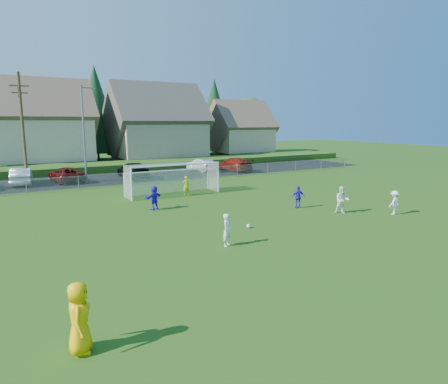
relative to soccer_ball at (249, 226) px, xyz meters
The scene contains 22 objects.
ground 4.46m from the soccer_ball, 82.58° to the right, with size 160.00×160.00×0.00m, color #193D0C.
asphalt_lot 23.08m from the soccer_ball, 88.57° to the left, with size 60.00×60.00×0.00m, color black.
grass_embankment 30.58m from the soccer_ball, 88.92° to the left, with size 70.00×6.00×0.80m, color #1E420F.
soccer_ball is the anchor object (origin of this frame).
referee 12.90m from the soccer_ball, 143.52° to the right, with size 0.91×0.59×1.86m, color #F6B804.
player_white_a 3.44m from the soccer_ball, 141.67° to the right, with size 0.56×0.37×1.53m, color white.
player_white_b 7.06m from the soccer_ball, ahead, with size 0.84×0.66×1.73m, color white.
player_white_c 9.85m from the soccer_ball, 11.70° to the right, with size 0.97×0.56×1.51m, color white.
player_blue_a 6.29m from the soccer_ball, 23.65° to the left, with size 0.88×0.37×1.50m, color #2815CE.
player_blue_b 7.54m from the soccer_ball, 111.23° to the left, with size 1.48×0.47×1.59m, color #2815CE.
goalkeeper 10.76m from the soccer_ball, 82.84° to the left, with size 0.56×0.36×1.52m, color #D5E41A.
car_b 24.94m from the soccer_ball, 112.00° to the left, with size 1.66×4.75×1.57m, color silver.
car_c 23.53m from the soccer_ball, 103.62° to the left, with size 2.34×5.08×1.41m, color #590A0C.
car_d 22.31m from the soccer_ball, 87.65° to the left, with size 2.20×5.42×1.57m, color black.
car_f 25.16m from the soccer_ball, 68.14° to the left, with size 1.56×4.47×1.47m, color #BBBBBB.
car_g 25.37m from the soccer_ball, 59.43° to the left, with size 2.19×5.38×1.56m, color maroon.
soccer_goal 11.74m from the soccer_ball, 87.16° to the left, with size 7.42×1.90×2.50m.
chainlink_fence 17.59m from the soccer_ball, 88.12° to the left, with size 52.06×0.06×1.20m.
streetlight 22.42m from the soccer_ball, 100.17° to the left, with size 1.38×0.18×9.00m.
utility_pole 24.79m from the soccer_ball, 111.57° to the left, with size 1.60×0.26×10.00m.
houses_row 38.80m from the soccer_ball, 86.16° to the left, with size 53.90×11.45×13.27m.
tree_row 44.86m from the soccer_ball, 87.90° to the left, with size 65.98×12.36×13.80m.
Camera 1 is at (-12.56, -13.00, 5.76)m, focal length 32.00 mm.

